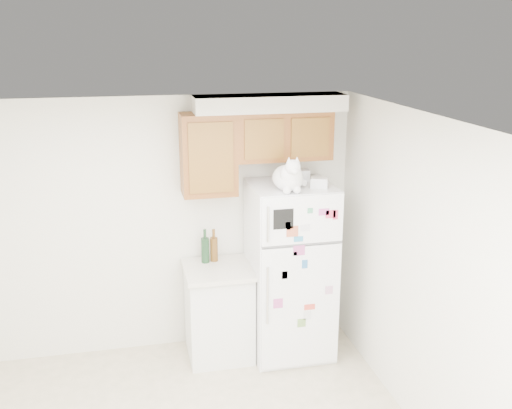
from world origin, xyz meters
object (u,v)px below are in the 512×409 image
object	(u,v)px
cat	(289,177)
storage_box_back	(299,175)
refrigerator	(290,271)
base_counter	(219,311)
storage_box_front	(319,183)
bottle_amber	(214,245)
bottle_green	(205,246)

from	to	relation	value
cat	storage_box_back	bearing A→B (deg)	60.38
refrigerator	base_counter	world-z (taller)	refrigerator
base_counter	storage_box_front	size ratio (longest dim) A/B	6.13
base_counter	cat	distance (m)	1.52
storage_box_front	bottle_amber	size ratio (longest dim) A/B	0.47
storage_box_back	storage_box_front	size ratio (longest dim) A/B	1.20
cat	bottle_green	world-z (taller)	cat
refrigerator	cat	size ratio (longest dim) A/B	3.55
cat	bottle_amber	size ratio (longest dim) A/B	1.48
refrigerator	storage_box_back	bearing A→B (deg)	53.56
storage_box_back	bottle_amber	xyz separation A→B (m)	(-0.82, 0.07, -0.67)
storage_box_back	storage_box_front	world-z (taller)	storage_box_back
storage_box_back	bottle_green	distance (m)	1.12
cat	bottle_amber	bearing A→B (deg)	144.94
refrigerator	cat	distance (m)	1.00
refrigerator	bottle_green	xyz separation A→B (m)	(-0.79, 0.22, 0.24)
base_counter	storage_box_front	world-z (taller)	storage_box_front
storage_box_front	bottle_amber	distance (m)	1.19
storage_box_back	cat	bearing A→B (deg)	-113.47
base_counter	refrigerator	bearing A→B (deg)	-6.10
storage_box_back	bottle_amber	size ratio (longest dim) A/B	0.56
refrigerator	bottle_amber	distance (m)	0.77
refrigerator	storage_box_front	distance (m)	0.93
base_counter	bottle_green	bearing A→B (deg)	123.55
refrigerator	bottle_green	size ratio (longest dim) A/B	5.09
storage_box_front	bottle_green	world-z (taller)	storage_box_front
bottle_amber	storage_box_back	bearing A→B (deg)	-5.19
refrigerator	cat	world-z (taller)	cat
bottle_green	storage_box_front	bearing A→B (deg)	-20.11
base_counter	storage_box_front	distance (m)	1.58
base_counter	storage_box_back	world-z (taller)	storage_box_back
storage_box_back	bottle_amber	distance (m)	1.06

